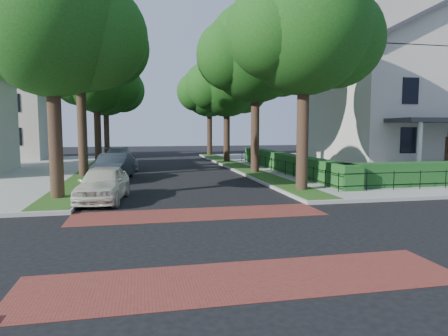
{
  "coord_description": "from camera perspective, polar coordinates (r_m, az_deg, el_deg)",
  "views": [
    {
      "loc": [
        -2.02,
        -10.78,
        3.06
      ],
      "look_at": [
        1.01,
        3.7,
        1.6
      ],
      "focal_mm": 32.0,
      "sensor_mm": 36.0,
      "label": 1
    }
  ],
  "objects": [
    {
      "name": "crosswalk_far",
      "position": [
        14.45,
        -3.54,
        -6.58
      ],
      "size": [
        9.0,
        2.2,
        0.01
      ],
      "primitive_type": "cube",
      "color": "maroon",
      "rests_on": "ground"
    },
    {
      "name": "parked_car_rear",
      "position": [
        31.01,
        -14.71,
        1.28
      ],
      "size": [
        3.0,
        5.77,
        1.6
      ],
      "primitive_type": "imported",
      "rotation": [
        0.0,
        0.0,
        0.14
      ],
      "color": "gray",
      "rests_on": "ground"
    },
    {
      "name": "parked_car_front",
      "position": [
        17.61,
        -16.87,
        -2.13
      ],
      "size": [
        2.28,
        4.61,
        1.51
      ],
      "primitive_type": "imported",
      "rotation": [
        0.0,
        0.0,
        -0.11
      ],
      "color": "silver",
      "rests_on": "ground"
    },
    {
      "name": "parked_car_middle",
      "position": [
        24.67,
        -15.44,
        0.16
      ],
      "size": [
        2.45,
        5.01,
        1.58
      ],
      "primitive_type": "imported",
      "rotation": [
        0.0,
        0.0,
        -0.17
      ],
      "color": "#1E262E",
      "rests_on": "ground"
    },
    {
      "name": "hedge_main_road",
      "position": [
        27.64,
        8.82,
        0.78
      ],
      "size": [
        1.0,
        18.0,
        1.2
      ],
      "primitive_type": "cube",
      "color": "#184519",
      "rests_on": "sidewalk_ne"
    },
    {
      "name": "grass_strip_nw",
      "position": [
        30.21,
        -18.18,
        -0.15
      ],
      "size": [
        1.6,
        29.8,
        0.02
      ],
      "primitive_type": "cube",
      "color": "#1D3F12",
      "rests_on": "sidewalk_nw"
    },
    {
      "name": "grass_strip_ne",
      "position": [
        30.92,
        2.12,
        0.26
      ],
      "size": [
        1.6,
        29.8,
        0.02
      ],
      "primitive_type": "cube",
      "color": "#1D3F12",
      "rests_on": "sidewalk_ne"
    },
    {
      "name": "tree_left_far",
      "position": [
        35.39,
        -17.62,
        11.97
      ],
      "size": [
        7.0,
        6.02,
        9.86
      ],
      "color": "black",
      "rests_on": "sidewalk_nw"
    },
    {
      "name": "fence_main_road",
      "position": [
        27.39,
        7.24,
        0.45
      ],
      "size": [
        0.06,
        18.0,
        0.9
      ],
      "primitive_type": null,
      "color": "black",
      "rests_on": "sidewalk_ne"
    },
    {
      "name": "tree_right_mid",
      "position": [
        27.56,
        4.63,
        15.93
      ],
      "size": [
        8.25,
        7.09,
        11.22
      ],
      "color": "black",
      "rests_on": "sidewalk_ne"
    },
    {
      "name": "tree_left_near",
      "position": [
        18.8,
        -23.05,
        18.13
      ],
      "size": [
        7.5,
        6.45,
        10.2
      ],
      "color": "black",
      "rests_on": "sidewalk_nw"
    },
    {
      "name": "sidewalk_ne",
      "position": [
        36.86,
        23.96,
        0.51
      ],
      "size": [
        30.0,
        30.0,
        0.15
      ],
      "primitive_type": "cube",
      "color": "gray",
      "rests_on": "ground"
    },
    {
      "name": "tree_left_mid",
      "position": [
        26.76,
        -19.67,
        16.71
      ],
      "size": [
        8.0,
        6.88,
        11.48
      ],
      "color": "black",
      "rests_on": "sidewalk_nw"
    },
    {
      "name": "crosswalk_near",
      "position": [
        8.42,
        3.0,
        -15.66
      ],
      "size": [
        9.0,
        2.2,
        0.01
      ],
      "primitive_type": "cube",
      "color": "maroon",
      "rests_on": "ground"
    },
    {
      "name": "tree_left_back",
      "position": [
        44.36,
        -16.43,
        11.05
      ],
      "size": [
        7.75,
        6.66,
        10.44
      ],
      "color": "black",
      "rests_on": "sidewalk_nw"
    },
    {
      "name": "house_victorian",
      "position": [
        33.2,
        24.69,
        10.25
      ],
      "size": [
        13.0,
        13.05,
        12.48
      ],
      "color": "beige",
      "rests_on": "sidewalk_ne"
    },
    {
      "name": "tree_right_near",
      "position": [
        20.08,
        11.44,
        18.67
      ],
      "size": [
        7.75,
        6.67,
        10.66
      ],
      "color": "black",
      "rests_on": "sidewalk_ne"
    },
    {
      "name": "tree_right_back",
      "position": [
        44.86,
        -2.02,
        11.02
      ],
      "size": [
        7.5,
        6.45,
        10.2
      ],
      "color": "black",
      "rests_on": "sidewalk_ne"
    },
    {
      "name": "ground",
      "position": [
        11.38,
        -1.18,
        -9.96
      ],
      "size": [
        120.0,
        120.0,
        0.0
      ],
      "primitive_type": "plane",
      "color": "black",
      "rests_on": "ground"
    },
    {
      "name": "tree_right_far",
      "position": [
        36.02,
        0.47,
        11.78
      ],
      "size": [
        7.25,
        6.23,
        9.74
      ],
      "color": "black",
      "rests_on": "sidewalk_ne"
    }
  ]
}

